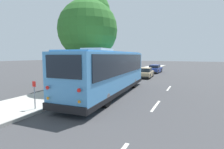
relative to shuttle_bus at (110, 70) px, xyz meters
name	(u,v)px	position (x,y,z in m)	size (l,w,h in m)	color
ground_plane	(105,97)	(-1.02, -0.09, -1.81)	(160.00, 160.00, 0.00)	#3D3D3F
sidewalk_slab	(67,92)	(-1.02, 3.21, -1.73)	(80.00, 3.48, 0.15)	#B2AFA8
curb_strip	(87,94)	(-1.02, 1.40, -1.73)	(80.00, 0.14, 0.15)	#9D9A94
shuttle_bus	(110,70)	(0.00, 0.00, 0.00)	(11.35, 3.25, 3.36)	#4C93D1
parked_sedan_tan	(145,73)	(10.98, 0.09, -1.21)	(4.34, 2.00, 1.28)	tan
parked_sedan_blue	(155,69)	(17.74, 0.16, -1.19)	(4.59, 1.82, 1.33)	navy
street_tree	(89,26)	(1.22, 2.56, 3.57)	(4.98, 4.98, 8.13)	brown
sign_post_near	(35,95)	(-5.31, 1.76, -0.91)	(0.06, 0.22, 1.45)	gray
sign_post_far	(57,88)	(-3.63, 1.76, -0.84)	(0.06, 0.22, 1.58)	gray
lane_stripe_mid	(156,106)	(-1.61, -3.74, -1.80)	(2.40, 0.14, 0.01)	silver
lane_stripe_ahead	(169,88)	(4.39, -3.74, -1.80)	(2.40, 0.14, 0.01)	silver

